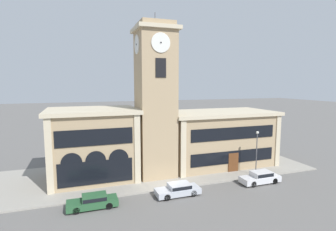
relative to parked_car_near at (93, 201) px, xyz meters
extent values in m
plane|color=#605E5B|center=(8.18, 1.55, -0.68)|extent=(300.00, 300.00, 0.00)
cube|color=gray|center=(8.18, 7.96, -0.60)|extent=(43.21, 12.81, 0.15)
cube|color=tan|center=(8.18, 6.63, 8.35)|extent=(4.45, 4.45, 18.05)
cube|color=beige|center=(8.18, 6.63, 17.60)|extent=(5.15, 5.15, 0.45)
cube|color=tan|center=(8.18, 6.63, 18.13)|extent=(4.10, 4.10, 0.60)
cylinder|color=#4C4C51|center=(8.18, 6.63, 19.03)|extent=(0.10, 0.10, 1.20)
cylinder|color=silver|center=(8.18, 4.36, 15.75)|extent=(2.26, 0.10, 2.26)
cylinder|color=black|center=(8.18, 4.29, 15.75)|extent=(0.18, 0.04, 0.18)
cylinder|color=silver|center=(5.90, 6.63, 15.75)|extent=(0.10, 2.26, 2.26)
cylinder|color=black|center=(5.83, 6.63, 15.75)|extent=(0.04, 0.18, 0.18)
cube|color=black|center=(8.18, 4.37, 12.92)|extent=(1.25, 0.10, 2.20)
cube|color=tan|center=(0.61, 8.39, 3.46)|extent=(10.09, 7.96, 8.28)
cube|color=beige|center=(0.61, 8.39, 7.83)|extent=(10.79, 8.66, 0.45)
cube|color=beige|center=(-4.08, 4.35, 3.46)|extent=(0.70, 0.16, 8.28)
cube|color=beige|center=(5.30, 4.35, 3.46)|extent=(0.70, 0.16, 8.28)
cube|color=black|center=(0.61, 4.37, 5.28)|extent=(8.27, 0.10, 1.82)
cube|color=black|center=(0.61, 4.37, 1.31)|extent=(8.07, 0.10, 2.65)
cylinder|color=black|center=(-1.91, 4.36, 2.64)|extent=(2.22, 0.06, 2.22)
cylinder|color=black|center=(0.61, 4.36, 2.64)|extent=(2.22, 0.06, 2.22)
cylinder|color=black|center=(3.13, 4.36, 2.64)|extent=(2.22, 0.06, 2.22)
cube|color=tan|center=(18.24, 8.39, 3.01)|extent=(15.08, 7.96, 7.37)
cube|color=beige|center=(18.24, 8.39, 6.92)|extent=(15.78, 8.66, 0.45)
cube|color=beige|center=(11.06, 4.35, 3.01)|extent=(0.70, 0.16, 7.37)
cube|color=beige|center=(25.43, 4.35, 3.01)|extent=(0.70, 0.16, 7.37)
cube|color=black|center=(18.24, 4.37, 4.63)|extent=(12.36, 0.10, 1.62)
cube|color=#5B3319|center=(18.24, 4.36, 0.65)|extent=(1.50, 0.12, 2.65)
cube|color=black|center=(18.24, 4.37, 1.45)|extent=(12.36, 0.10, 1.65)
cube|color=#285633|center=(-0.07, 0.00, -0.18)|extent=(4.72, 1.77, 0.63)
cube|color=#285633|center=(0.12, 0.00, 0.37)|extent=(2.27, 1.58, 0.47)
cube|color=black|center=(0.12, 0.00, 0.37)|extent=(2.18, 1.62, 0.35)
cylinder|color=black|center=(-1.52, -0.77, -0.35)|extent=(0.65, 0.22, 0.65)
cylinder|color=black|center=(-1.53, 0.75, -0.35)|extent=(0.65, 0.22, 0.65)
cylinder|color=black|center=(1.40, -0.75, -0.35)|extent=(0.65, 0.22, 0.65)
cylinder|color=black|center=(1.39, 0.77, -0.35)|extent=(0.65, 0.22, 0.65)
cube|color=#B2B7C1|center=(8.63, 0.00, -0.18)|extent=(4.76, 1.90, 0.61)
cube|color=#B2B7C1|center=(8.82, 0.00, 0.36)|extent=(2.29, 1.70, 0.48)
cube|color=black|center=(8.82, 0.00, 0.36)|extent=(2.20, 1.74, 0.36)
cylinder|color=black|center=(7.16, -0.84, -0.33)|extent=(0.69, 0.22, 0.69)
cylinder|color=black|center=(7.15, 0.82, -0.33)|extent=(0.69, 0.22, 0.69)
cylinder|color=black|center=(10.11, -0.82, -0.33)|extent=(0.69, 0.22, 0.69)
cylinder|color=black|center=(10.10, 0.84, -0.33)|extent=(0.69, 0.22, 0.69)
cube|color=silver|center=(19.12, 0.00, -0.14)|extent=(4.87, 1.79, 0.68)
cube|color=silver|center=(19.31, 0.00, 0.47)|extent=(2.34, 1.60, 0.54)
cube|color=black|center=(19.31, 0.00, 0.47)|extent=(2.25, 1.63, 0.40)
cylinder|color=black|center=(17.62, -0.78, -0.32)|extent=(0.71, 0.22, 0.71)
cylinder|color=black|center=(17.61, 0.76, -0.32)|extent=(0.71, 0.22, 0.71)
cylinder|color=black|center=(20.63, -0.76, -0.32)|extent=(0.71, 0.22, 0.71)
cylinder|color=black|center=(20.62, 0.78, -0.32)|extent=(0.71, 0.22, 0.71)
cylinder|color=#4C4C51|center=(20.18, 2.16, 2.15)|extent=(0.12, 0.12, 5.35)
sphere|color=silver|center=(20.18, 2.16, 5.00)|extent=(0.36, 0.36, 0.36)
camera|label=1|loc=(-0.99, -24.77, 11.11)|focal=28.00mm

